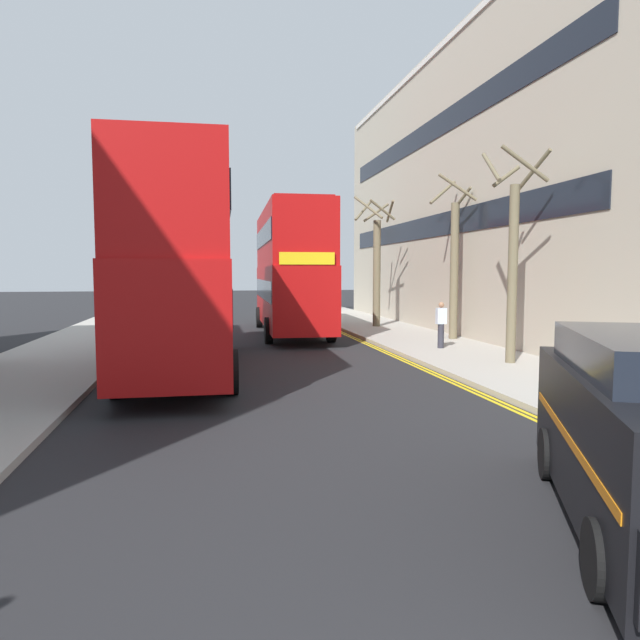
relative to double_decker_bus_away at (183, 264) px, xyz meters
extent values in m
cube|color=#ADA89E|center=(8.95, 0.18, -2.96)|extent=(4.00, 80.00, 0.14)
cube|color=#ADA89E|center=(-4.05, 0.18, -2.96)|extent=(4.00, 80.00, 0.14)
cube|color=yellow|center=(6.85, -1.82, -3.03)|extent=(0.10, 56.00, 0.01)
cube|color=yellow|center=(6.69, -1.82, -3.03)|extent=(0.10, 56.00, 0.01)
cube|color=#B20F0F|center=(0.00, 0.00, -1.29)|extent=(2.75, 10.85, 2.60)
cube|color=#B20F0F|center=(0.00, 0.00, 1.26)|extent=(2.69, 10.64, 2.50)
cube|color=black|center=(0.00, 0.00, -0.99)|extent=(2.77, 10.42, 0.84)
cube|color=black|center=(0.00, 0.00, 1.36)|extent=(2.75, 10.21, 0.80)
cube|color=yellow|center=(0.12, 5.38, 0.26)|extent=(2.00, 0.11, 0.44)
cube|color=maroon|center=(0.00, 0.00, 2.56)|extent=(2.47, 9.77, 0.10)
cylinder|color=black|center=(-1.17, 3.37, -2.51)|extent=(0.32, 1.05, 1.04)
cylinder|color=black|center=(1.33, 3.32, -2.51)|extent=(0.32, 1.05, 1.04)
cylinder|color=black|center=(-1.33, -3.32, -2.51)|extent=(0.32, 1.05, 1.04)
cylinder|color=black|center=(1.17, -3.38, -2.51)|extent=(0.32, 1.05, 1.04)
cube|color=#B20F0F|center=(4.36, 9.13, -1.29)|extent=(2.87, 10.88, 2.60)
cube|color=#B20F0F|center=(4.36, 9.13, 1.26)|extent=(2.82, 10.66, 2.50)
cube|color=black|center=(4.36, 9.13, -0.99)|extent=(2.89, 10.45, 0.84)
cube|color=black|center=(4.36, 9.13, 1.36)|extent=(2.87, 10.23, 0.80)
cube|color=yellow|center=(4.17, 3.76, 0.26)|extent=(2.00, 0.13, 0.44)
cube|color=maroon|center=(4.36, 9.13, 2.56)|extent=(2.59, 9.79, 0.10)
cylinder|color=black|center=(5.49, 5.74, -2.51)|extent=(0.34, 1.05, 1.04)
cylinder|color=black|center=(2.99, 5.83, -2.51)|extent=(0.34, 1.05, 1.04)
cylinder|color=black|center=(5.72, 12.44, -2.51)|extent=(0.34, 1.05, 1.04)
cylinder|color=black|center=(3.22, 12.52, -2.51)|extent=(0.34, 1.05, 1.04)
cylinder|color=black|center=(3.93, -12.24, -2.69)|extent=(0.49, 0.71, 0.68)
cylinder|color=black|center=(5.16, -9.60, -2.69)|extent=(0.49, 0.71, 0.68)
cylinder|color=#2D2D38|center=(8.68, 2.29, -2.46)|extent=(0.22, 0.22, 0.85)
cube|color=silver|center=(8.68, 2.29, -1.76)|extent=(0.34, 0.22, 0.56)
sphere|color=#9E7051|center=(8.68, 2.29, -1.37)|extent=(0.20, 0.20, 0.20)
cylinder|color=#6B6047|center=(10.30, 4.86, -0.19)|extent=(0.33, 0.33, 5.39)
cylinder|color=#6B6047|center=(10.70, 4.94, 2.78)|extent=(0.29, 0.87, 0.66)
cylinder|color=#6B6047|center=(10.03, 5.49, 2.98)|extent=(1.35, 0.68, 1.05)
cylinder|color=#6B6047|center=(10.07, 4.18, 3.01)|extent=(1.44, 0.60, 1.09)
cylinder|color=#6B6047|center=(8.86, 10.66, -0.29)|extent=(0.37, 0.37, 5.20)
cylinder|color=#6B6047|center=(9.49, 10.60, 2.76)|extent=(0.24, 1.33, 0.97)
cylinder|color=#6B6047|center=(8.98, 11.26, 2.74)|extent=(1.28, 0.36, 0.95)
cylinder|color=#6B6047|center=(8.33, 11.21, 2.85)|extent=(1.22, 1.18, 1.16)
cylinder|color=#6B6047|center=(8.26, 10.14, 2.87)|extent=(1.16, 1.32, 1.20)
cylinder|color=#6B6047|center=(8.92, 10.02, 2.76)|extent=(1.34, 0.25, 0.98)
cylinder|color=#6B6047|center=(9.38, -1.17, -0.31)|extent=(0.28, 0.28, 5.17)
cylinder|color=#6B6047|center=(10.03, -1.08, 2.73)|extent=(0.32, 1.36, 1.00)
cylinder|color=#6B6047|center=(9.33, -0.75, 2.58)|extent=(0.92, 0.22, 0.69)
cylinder|color=#6B6047|center=(8.68, -1.06, 2.77)|extent=(0.35, 1.46, 1.07)
cylinder|color=#6B6047|center=(9.28, -1.84, 2.75)|extent=(1.40, 0.32, 1.03)
cylinder|color=#6B6047|center=(8.41, 22.85, -0.29)|extent=(0.33, 0.33, 5.19)
cylinder|color=#6B6047|center=(9.04, 23.00, 2.76)|extent=(0.43, 1.35, 1.00)
cylinder|color=#6B6047|center=(8.39, 23.48, 2.75)|extent=(1.31, 0.15, 0.97)
cylinder|color=#6B6047|center=(7.99, 22.94, 2.60)|extent=(0.29, 0.90, 0.68)
cylinder|color=#6B6047|center=(8.44, 22.34, 2.67)|extent=(1.09, 0.20, 0.81)
cube|color=#B2A893|center=(15.95, 9.13, 3.46)|extent=(10.00, 28.00, 12.97)
cube|color=black|center=(10.93, 9.13, 6.31)|extent=(0.04, 24.64, 1.00)
cube|color=black|center=(10.93, 9.13, 1.90)|extent=(0.04, 24.64, 1.00)
cube|color=silver|center=(10.93, 9.13, 9.69)|extent=(0.12, 26.60, 0.24)
camera|label=1|loc=(0.67, -16.33, -0.25)|focal=31.89mm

